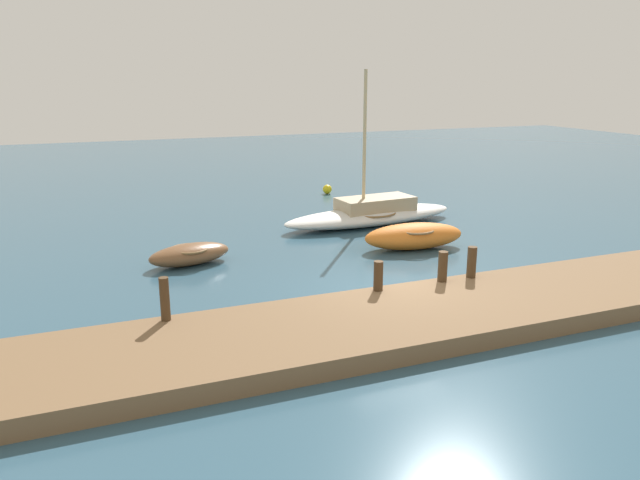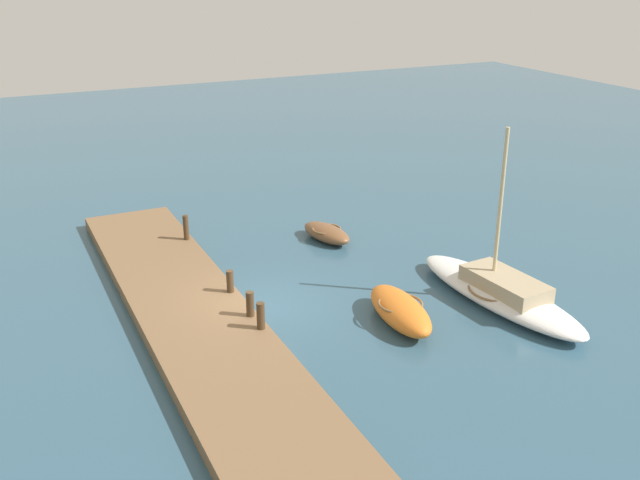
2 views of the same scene
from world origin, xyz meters
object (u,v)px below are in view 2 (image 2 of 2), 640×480
(rowboat_orange, at_px, (400,310))
(mooring_post_mid_east, at_px, (250,304))
(mooring_post_mid_west, at_px, (230,281))
(mooring_post_east, at_px, (261,316))
(dinghy_brown, at_px, (327,233))
(sailboat_white, at_px, (500,291))
(mooring_post_west, at_px, (186,228))

(rowboat_orange, xyz_separation_m, mooring_post_mid_east, (-1.61, -4.13, 0.37))
(rowboat_orange, xyz_separation_m, mooring_post_mid_west, (-3.40, -4.13, 0.35))
(mooring_post_mid_east, height_order, mooring_post_east, mooring_post_east)
(dinghy_brown, bearing_deg, sailboat_white, 7.14)
(dinghy_brown, height_order, mooring_post_mid_west, mooring_post_mid_west)
(sailboat_white, xyz_separation_m, rowboat_orange, (-0.24, -3.51, 0.01))
(mooring_post_mid_west, xyz_separation_m, mooring_post_east, (2.64, 0.00, 0.04))
(dinghy_brown, distance_m, mooring_post_west, 5.31)
(sailboat_white, xyz_separation_m, mooring_post_mid_west, (-3.64, -7.64, 0.35))
(mooring_post_west, bearing_deg, rowboat_orange, 26.26)
(rowboat_orange, height_order, mooring_post_mid_west, mooring_post_mid_west)
(sailboat_white, relative_size, rowboat_orange, 2.08)
(mooring_post_west, bearing_deg, dinghy_brown, 74.37)
(sailboat_white, height_order, mooring_post_mid_east, sailboat_white)
(sailboat_white, bearing_deg, dinghy_brown, -165.08)
(mooring_post_mid_west, bearing_deg, mooring_post_east, 0.00)
(sailboat_white, distance_m, mooring_post_east, 7.71)
(dinghy_brown, bearing_deg, mooring_post_west, -118.03)
(sailboat_white, height_order, rowboat_orange, sailboat_white)
(mooring_post_mid_west, bearing_deg, mooring_post_mid_east, 0.00)
(dinghy_brown, xyz_separation_m, rowboat_orange, (6.94, -0.96, 0.10))
(mooring_post_mid_west, bearing_deg, rowboat_orange, 50.53)
(rowboat_orange, distance_m, mooring_post_mid_east, 4.45)
(mooring_post_mid_west, relative_size, mooring_post_east, 0.91)
(dinghy_brown, bearing_deg, mooring_post_east, -51.85)
(mooring_post_west, bearing_deg, sailboat_white, 41.58)
(mooring_post_west, xyz_separation_m, mooring_post_mid_west, (4.97, 0.00, -0.11))
(sailboat_white, relative_size, mooring_post_east, 8.89)
(rowboat_orange, bearing_deg, mooring_post_mid_east, -104.87)
(mooring_post_mid_west, height_order, mooring_post_east, mooring_post_east)
(mooring_post_mid_west, bearing_deg, mooring_post_west, 180.00)
(mooring_post_mid_west, distance_m, mooring_post_east, 2.64)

